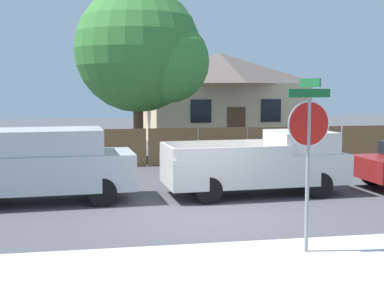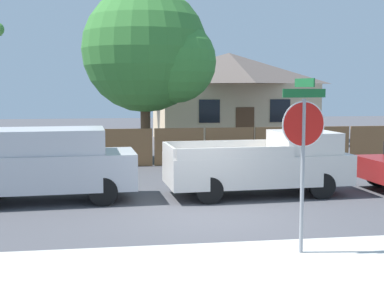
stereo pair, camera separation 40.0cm
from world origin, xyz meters
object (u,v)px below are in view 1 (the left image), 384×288
Objects in this scene: red_suv at (43,163)px; orange_pickup at (261,164)px; house at (219,96)px; oak_tree at (144,52)px; stop_sign at (308,136)px.

red_suv is 5.81m from orange_pickup.
house is 1.65× the size of orange_pickup.
house reaches higher than red_suv.
house is 14.74m from orange_pickup.
house is at bearing 57.90° from red_suv.
oak_tree is 12.89m from stop_sign.
red_suv is at bearing 128.46° from stop_sign.
orange_pickup is 5.34m from stop_sign.
oak_tree is at bearing 91.83° from stop_sign.
oak_tree is (-4.72, -7.04, 1.85)m from house.
orange_pickup is 1.63× the size of stop_sign.
house is 2.69× the size of stop_sign.
oak_tree reaches higher than orange_pickup.
orange_pickup is at bearing 75.28° from stop_sign.
red_suv is 1.49× the size of stop_sign.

